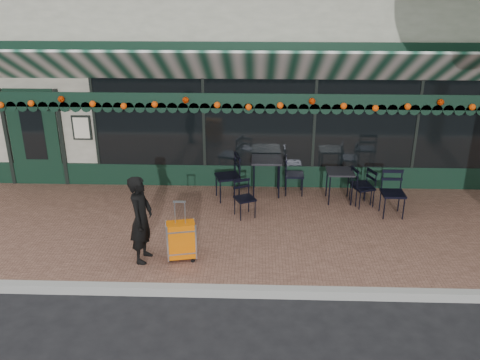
{
  "coord_description": "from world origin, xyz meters",
  "views": [
    {
      "loc": [
        0.16,
        -6.7,
        4.61
      ],
      "look_at": [
        -0.13,
        1.6,
        1.26
      ],
      "focal_mm": 38.0,
      "sensor_mm": 36.0,
      "label": 1
    }
  ],
  "objects_px": {
    "cafe_table_a": "(340,174)",
    "chair_a_front": "(393,194)",
    "chair_b_left": "(227,177)",
    "suitcase": "(181,240)",
    "woman": "(141,219)",
    "chair_a_left": "(363,188)",
    "chair_b_right": "(294,175)",
    "chair_a_right": "(361,185)",
    "cafe_table_b": "(267,162)",
    "chair_b_front": "(245,199)"
  },
  "relations": [
    {
      "from": "cafe_table_b",
      "to": "chair_b_right",
      "type": "height_order",
      "value": "chair_b_right"
    },
    {
      "from": "cafe_table_a",
      "to": "chair_b_left",
      "type": "relative_size",
      "value": 0.68
    },
    {
      "from": "chair_a_right",
      "to": "chair_b_right",
      "type": "xyz_separation_m",
      "value": [
        -1.37,
        0.46,
        0.03
      ]
    },
    {
      "from": "cafe_table_b",
      "to": "chair_a_front",
      "type": "relative_size",
      "value": 0.87
    },
    {
      "from": "chair_a_front",
      "to": "chair_b_front",
      "type": "distance_m",
      "value": 2.93
    },
    {
      "from": "cafe_table_a",
      "to": "chair_b_left",
      "type": "bearing_deg",
      "value": 179.25
    },
    {
      "from": "chair_b_right",
      "to": "cafe_table_a",
      "type": "bearing_deg",
      "value": -110.17
    },
    {
      "from": "woman",
      "to": "chair_b_front",
      "type": "bearing_deg",
      "value": -36.91
    },
    {
      "from": "chair_a_left",
      "to": "chair_b_front",
      "type": "bearing_deg",
      "value": -96.84
    },
    {
      "from": "woman",
      "to": "chair_a_front",
      "type": "distance_m",
      "value": 4.95
    },
    {
      "from": "chair_a_right",
      "to": "chair_b_left",
      "type": "height_order",
      "value": "chair_b_left"
    },
    {
      "from": "chair_a_front",
      "to": "suitcase",
      "type": "bearing_deg",
      "value": -154.52
    },
    {
      "from": "woman",
      "to": "cafe_table_a",
      "type": "xyz_separation_m",
      "value": [
        3.63,
        2.54,
        -0.14
      ]
    },
    {
      "from": "chair_a_front",
      "to": "chair_b_left",
      "type": "height_order",
      "value": "chair_b_left"
    },
    {
      "from": "woman",
      "to": "cafe_table_b",
      "type": "xyz_separation_m",
      "value": [
        2.09,
        2.89,
        -0.03
      ]
    },
    {
      "from": "chair_a_front",
      "to": "cafe_table_b",
      "type": "bearing_deg",
      "value": 157.99
    },
    {
      "from": "cafe_table_a",
      "to": "chair_a_front",
      "type": "distance_m",
      "value": 1.17
    },
    {
      "from": "suitcase",
      "to": "chair_a_right",
      "type": "bearing_deg",
      "value": 22.94
    },
    {
      "from": "woman",
      "to": "chair_a_left",
      "type": "bearing_deg",
      "value": -53.32
    },
    {
      "from": "suitcase",
      "to": "chair_b_right",
      "type": "bearing_deg",
      "value": 42.12
    },
    {
      "from": "cafe_table_a",
      "to": "chair_a_front",
      "type": "height_order",
      "value": "chair_a_front"
    },
    {
      "from": "chair_b_right",
      "to": "chair_a_right",
      "type": "bearing_deg",
      "value": -107.15
    },
    {
      "from": "chair_a_left",
      "to": "woman",
      "type": "bearing_deg",
      "value": -81.25
    },
    {
      "from": "cafe_table_b",
      "to": "chair_a_left",
      "type": "bearing_deg",
      "value": -16.11
    },
    {
      "from": "suitcase",
      "to": "chair_b_right",
      "type": "height_order",
      "value": "suitcase"
    },
    {
      "from": "chair_a_right",
      "to": "cafe_table_b",
      "type": "bearing_deg",
      "value": 64.33
    },
    {
      "from": "chair_b_left",
      "to": "suitcase",
      "type": "bearing_deg",
      "value": -30.28
    },
    {
      "from": "cafe_table_b",
      "to": "chair_a_left",
      "type": "relative_size",
      "value": 1.02
    },
    {
      "from": "chair_a_right",
      "to": "chair_b_front",
      "type": "relative_size",
      "value": 1.07
    },
    {
      "from": "suitcase",
      "to": "chair_b_front",
      "type": "height_order",
      "value": "suitcase"
    },
    {
      "from": "chair_b_right",
      "to": "chair_b_left",
      "type": "bearing_deg",
      "value": 104.35
    },
    {
      "from": "cafe_table_a",
      "to": "chair_b_right",
      "type": "xyz_separation_m",
      "value": [
        -0.93,
        0.36,
        -0.18
      ]
    },
    {
      "from": "chair_b_front",
      "to": "chair_a_left",
      "type": "bearing_deg",
      "value": -11.09
    },
    {
      "from": "woman",
      "to": "chair_b_left",
      "type": "height_order",
      "value": "woman"
    },
    {
      "from": "chair_a_front",
      "to": "chair_b_left",
      "type": "bearing_deg",
      "value": 168.45
    },
    {
      "from": "woman",
      "to": "chair_b_right",
      "type": "xyz_separation_m",
      "value": [
        2.7,
        2.9,
        -0.32
      ]
    },
    {
      "from": "suitcase",
      "to": "cafe_table_b",
      "type": "xyz_separation_m",
      "value": [
        1.45,
        2.87,
        0.36
      ]
    },
    {
      "from": "suitcase",
      "to": "chair_b_front",
      "type": "xyz_separation_m",
      "value": [
        1.02,
        1.69,
        0.02
      ]
    },
    {
      "from": "suitcase",
      "to": "cafe_table_b",
      "type": "relative_size",
      "value": 1.33
    },
    {
      "from": "chair_b_left",
      "to": "chair_b_right",
      "type": "xyz_separation_m",
      "value": [
        1.43,
        0.33,
        -0.07
      ]
    },
    {
      "from": "woman",
      "to": "chair_a_right",
      "type": "xyz_separation_m",
      "value": [
        4.07,
        2.44,
        -0.35
      ]
    },
    {
      "from": "chair_a_left",
      "to": "chair_b_right",
      "type": "relative_size",
      "value": 0.91
    },
    {
      "from": "chair_a_left",
      "to": "cafe_table_b",
      "type": "bearing_deg",
      "value": -126.88
    },
    {
      "from": "chair_a_front",
      "to": "chair_b_right",
      "type": "bearing_deg",
      "value": 151.55
    },
    {
      "from": "chair_a_right",
      "to": "chair_a_front",
      "type": "relative_size",
      "value": 0.88
    },
    {
      "from": "chair_a_left",
      "to": "chair_a_right",
      "type": "relative_size",
      "value": 0.97
    },
    {
      "from": "chair_a_front",
      "to": "chair_a_left",
      "type": "bearing_deg",
      "value": 137.81
    },
    {
      "from": "chair_a_right",
      "to": "chair_b_left",
      "type": "xyz_separation_m",
      "value": [
        -2.8,
        0.12,
        0.1
      ]
    },
    {
      "from": "woman",
      "to": "chair_b_right",
      "type": "height_order",
      "value": "woman"
    },
    {
      "from": "cafe_table_b",
      "to": "chair_b_front",
      "type": "bearing_deg",
      "value": -110.32
    }
  ]
}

